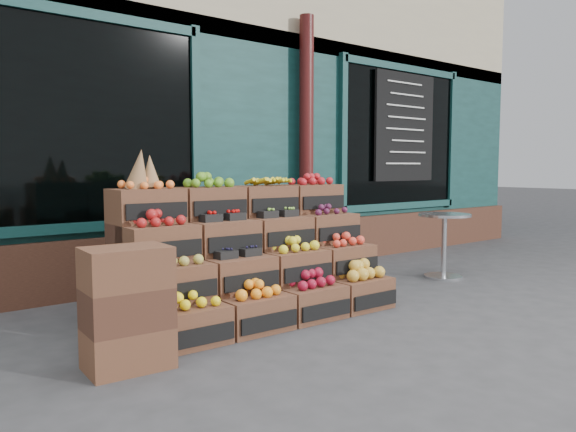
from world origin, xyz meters
TOP-DOWN VIEW (x-y plane):
  - ground at (0.00, 0.00)m, footprint 60.00×60.00m
  - shop_facade at (0.00, 5.11)m, footprint 12.00×6.24m
  - crate_display at (-0.64, 0.68)m, footprint 2.36×1.20m
  - spare_crates at (-2.08, 0.04)m, footprint 0.56×0.41m
  - bistro_table at (2.04, 0.54)m, footprint 0.61×0.61m
  - shopkeeper at (-1.61, 2.76)m, footprint 0.81×0.69m

SIDE VIEW (x-z plane):
  - ground at x=0.00m, z-range 0.00..0.00m
  - spare_crates at x=-2.08m, z-range 0.00..0.80m
  - crate_display at x=-0.64m, z-range -0.28..1.18m
  - bistro_table at x=2.04m, z-range 0.09..0.86m
  - shopkeeper at x=-1.61m, z-range 0.00..1.90m
  - shop_facade at x=0.00m, z-range 0.00..4.80m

